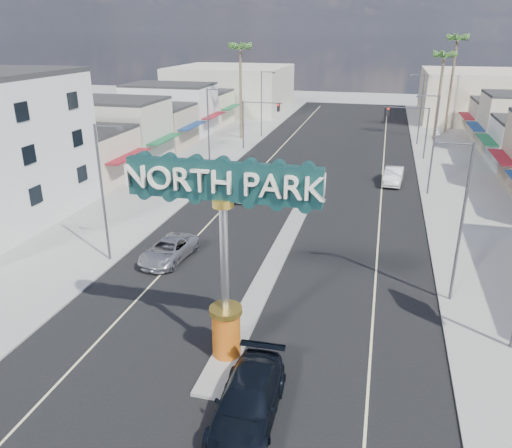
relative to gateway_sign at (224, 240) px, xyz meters
The scene contains 24 objects.
ground 28.64m from the gateway_sign, 90.00° to the left, with size 160.00×160.00×0.00m, color gray.
road 28.64m from the gateway_sign, 90.00° to the left, with size 20.00×120.00×0.01m, color black.
median_island 13.37m from the gateway_sign, 90.00° to the left, with size 1.30×30.00×0.16m, color gray.
sidewalk_left 31.87m from the gateway_sign, 116.55° to the left, with size 8.00×120.00×0.12m, color gray.
sidewalk_right 31.87m from the gateway_sign, 63.45° to the left, with size 8.00×120.00×0.12m, color gray.
storefront_row_left 47.62m from the gateway_sign, 120.33° to the left, with size 12.00×42.00×6.00m, color beige.
backdrop_far_left 76.29m from the gateway_sign, 106.77° to the left, with size 20.00×20.00×8.00m, color #B7B29E.
backdrop_far_right 76.29m from the gateway_sign, 73.23° to the left, with size 20.00×20.00×8.00m, color beige.
gateway_sign is the anchor object (origin of this frame).
traffic_signal_left 43.04m from the gateway_sign, 102.33° to the left, with size 5.09×0.45×6.00m.
traffic_signal_right 43.04m from the gateway_sign, 77.67° to the left, with size 5.09×0.45×6.00m.
streetlight_l_near 13.19m from the gateway_sign, 142.45° to the left, with size 2.03×0.22×9.00m.
streetlight_l_mid 29.91m from the gateway_sign, 110.42° to the left, with size 2.03×0.22×9.00m.
streetlight_l_far 51.10m from the gateway_sign, 101.78° to the left, with size 2.03×0.22×9.00m.
streetlight_r_near 13.19m from the gateway_sign, 37.55° to the left, with size 2.03×0.22×9.00m.
streetlight_r_mid 29.91m from the gateway_sign, 69.58° to the left, with size 2.03×0.22×9.00m.
streetlight_r_far 51.10m from the gateway_sign, 78.22° to the left, with size 2.03×0.22×9.00m.
palm_left_far 50.06m from the gateway_sign, 105.15° to the left, with size 2.60×2.60×13.10m.
palm_right_mid 55.76m from the gateway_sign, 76.47° to the left, with size 2.60×2.60×12.10m.
palm_right_far 62.20m from the gateway_sign, 75.97° to the left, with size 2.60×2.60×14.10m.
suv_left 12.52m from the gateway_sign, 126.95° to the left, with size 2.36×5.12×1.42m, color #AAAAAF.
suv_right 6.52m from the gateway_sign, 60.58° to the right, with size 2.33×5.74×1.67m, color black.
car_parked_left 24.04m from the gateway_sign, 103.55° to the left, with size 1.70×4.22×1.44m, color slate.
car_parked_right 32.21m from the gateway_sign, 76.34° to the left, with size 1.70×4.87×1.61m, color silver.
Camera 1 is at (6.13, -16.50, 14.23)m, focal length 35.00 mm.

